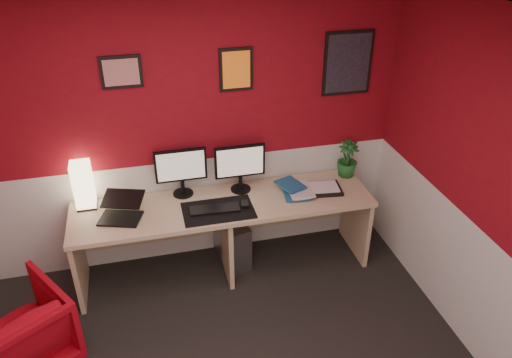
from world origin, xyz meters
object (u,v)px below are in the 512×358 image
(desk, at_px, (225,237))
(pc_tower, at_px, (232,241))
(laptop, at_px, (119,208))
(shoji_lamp, at_px, (83,186))
(monitor_right, at_px, (240,161))
(monitor_left, at_px, (181,166))
(potted_plant, at_px, (347,159))
(armchair, at_px, (15,334))
(zen_tray, at_px, (321,189))

(desk, distance_m, pc_tower, 0.20)
(desk, distance_m, laptop, 0.99)
(shoji_lamp, xyz_separation_m, pc_tower, (1.23, -0.12, -0.70))
(shoji_lamp, bearing_deg, monitor_right, -1.94)
(shoji_lamp, height_order, monitor_left, monitor_left)
(potted_plant, bearing_deg, laptop, -173.41)
(monitor_left, bearing_deg, laptop, -153.64)
(shoji_lamp, distance_m, laptop, 0.39)
(armchair, bearing_deg, monitor_right, 172.78)
(desk, relative_size, pc_tower, 5.78)
(desk, bearing_deg, monitor_left, 144.67)
(monitor_right, xyz_separation_m, zen_tray, (0.70, -0.19, -0.28))
(laptop, bearing_deg, armchair, -121.69)
(potted_plant, height_order, pc_tower, potted_plant)
(monitor_left, height_order, monitor_right, same)
(monitor_right, distance_m, pc_tower, 0.81)
(laptop, bearing_deg, monitor_left, 44.65)
(pc_tower, bearing_deg, monitor_left, 150.94)
(shoji_lamp, distance_m, potted_plant, 2.36)
(armchair, bearing_deg, pc_tower, 172.24)
(armchair, bearing_deg, zen_tray, 162.55)
(laptop, height_order, pc_tower, laptop)
(shoji_lamp, relative_size, zen_tray, 1.14)
(shoji_lamp, height_order, zen_tray, shoji_lamp)
(monitor_left, distance_m, monitor_right, 0.52)
(potted_plant, relative_size, pc_tower, 0.78)
(monitor_left, relative_size, armchair, 0.83)
(zen_tray, distance_m, pc_tower, 0.97)
(laptop, relative_size, pc_tower, 0.73)
(laptop, xyz_separation_m, zen_tray, (1.76, 0.04, -0.09))
(potted_plant, height_order, armchair, potted_plant)
(zen_tray, bearing_deg, monitor_left, 169.09)
(zen_tray, bearing_deg, pc_tower, 171.90)
(desk, distance_m, potted_plant, 1.35)
(potted_plant, distance_m, pc_tower, 1.32)
(zen_tray, xyz_separation_m, armchair, (-2.56, -0.71, -0.43))
(monitor_right, bearing_deg, armchair, -154.30)
(shoji_lamp, height_order, laptop, shoji_lamp)
(desk, distance_m, monitor_left, 0.77)
(monitor_left, height_order, zen_tray, monitor_left)
(laptop, relative_size, monitor_left, 0.57)
(shoji_lamp, relative_size, laptop, 1.21)
(zen_tray, xyz_separation_m, potted_plant, (0.32, 0.20, 0.16))
(monitor_right, bearing_deg, pc_tower, -146.18)
(shoji_lamp, distance_m, pc_tower, 1.42)
(zen_tray, relative_size, armchair, 0.50)
(laptop, distance_m, potted_plant, 2.10)
(desk, xyz_separation_m, zen_tray, (0.89, -0.00, 0.38))
(laptop, relative_size, zen_tray, 0.94)
(monitor_right, bearing_deg, zen_tray, -14.84)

